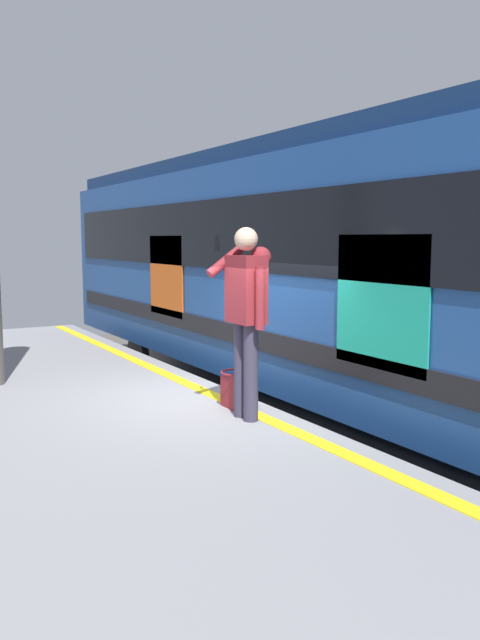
% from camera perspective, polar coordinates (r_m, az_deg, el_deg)
% --- Properties ---
extents(ground_plane, '(23.77, 23.77, 0.00)m').
position_cam_1_polar(ground_plane, '(7.42, 0.56, -14.68)').
color(ground_plane, '#4C4742').
extents(platform, '(13.52, 3.92, 1.06)m').
position_cam_1_polar(platform, '(6.51, -14.84, -13.16)').
color(platform, gray).
rests_on(platform, ground).
extents(safety_line, '(13.25, 0.16, 0.01)m').
position_cam_1_polar(safety_line, '(6.95, -1.57, -7.01)').
color(safety_line, yellow).
rests_on(safety_line, platform).
extents(track_rail_near, '(17.58, 0.08, 0.16)m').
position_cam_1_polar(track_rail_near, '(8.04, 8.12, -12.38)').
color(track_rail_near, slate).
rests_on(track_rail_near, ground).
extents(track_rail_far, '(17.58, 0.08, 0.16)m').
position_cam_1_polar(track_rail_far, '(8.96, 15.46, -10.49)').
color(track_rail_far, slate).
rests_on(track_rail_far, ground).
extents(train_carriage, '(13.50, 2.92, 3.80)m').
position_cam_1_polar(train_carriage, '(8.64, 8.85, 4.98)').
color(train_carriage, '#1E478C').
rests_on(train_carriage, ground).
extents(passenger, '(0.57, 0.55, 1.82)m').
position_cam_1_polar(passenger, '(6.04, 0.61, 1.20)').
color(passenger, '#383347').
rests_on(passenger, platform).
extents(handbag, '(0.37, 0.34, 0.38)m').
position_cam_1_polar(handbag, '(6.57, -0.25, -6.30)').
color(handbag, maroon).
rests_on(handbag, platform).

